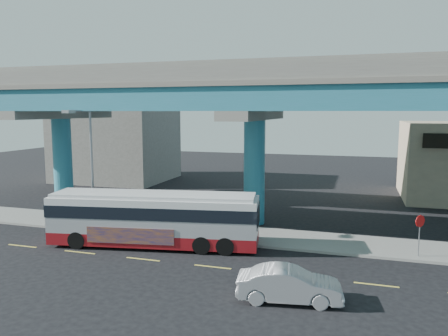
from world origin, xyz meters
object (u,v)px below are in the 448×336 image
(stop_sign, at_px, (420,227))
(parked_car, at_px, (110,213))
(street_lamp, at_px, (86,152))
(sedan, at_px, (289,285))
(transit_bus, at_px, (154,217))

(stop_sign, bearing_deg, parked_car, 157.00)
(parked_car, bearing_deg, street_lamp, -173.24)
(sedan, bearing_deg, parked_car, 49.22)
(sedan, relative_size, street_lamp, 0.57)
(transit_bus, relative_size, sedan, 2.76)
(transit_bus, height_order, street_lamp, street_lamp)
(street_lamp, xyz_separation_m, stop_sign, (20.19, 0.75, -3.59))
(transit_bus, xyz_separation_m, sedan, (8.85, -5.31, -1.02))
(parked_car, height_order, street_lamp, street_lamp)
(transit_bus, xyz_separation_m, stop_sign, (14.77, 2.09, 0.04))
(parked_car, distance_m, stop_sign, 20.08)
(sedan, relative_size, stop_sign, 1.99)
(parked_car, relative_size, stop_sign, 1.90)
(transit_bus, distance_m, sedan, 10.37)
(transit_bus, distance_m, parked_car, 6.41)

